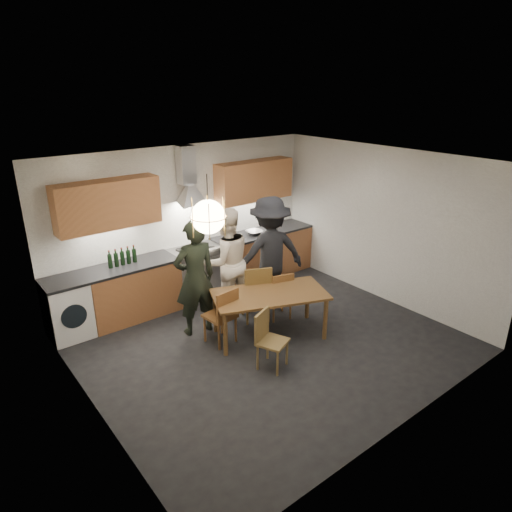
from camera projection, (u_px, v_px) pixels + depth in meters
ground at (268, 341)px, 6.68m from camera, size 5.00×5.00×0.00m
room_shell at (269, 231)px, 6.06m from camera, size 5.02×4.52×2.61m
counter_run at (198, 272)px, 7.96m from camera, size 5.00×0.62×0.90m
range_stove at (197, 273)px, 7.94m from camera, size 0.90×0.60×0.92m
wall_fixtures at (189, 191)px, 7.51m from camera, size 4.30×0.54×1.10m
pendant_lamp at (208, 217)px, 5.27m from camera, size 0.43×0.43×0.70m
dining_table at (270, 298)px, 6.63m from camera, size 1.83×1.36×0.69m
chair_back_left at (223, 313)px, 6.45m from camera, size 0.43×0.43×0.87m
chair_back_mid at (257, 290)px, 7.06m from camera, size 0.56×0.56×0.94m
chair_back_right at (280, 293)px, 7.15m from camera, size 0.44×0.44×0.80m
chair_front at (268, 336)px, 5.96m from camera, size 0.47×0.47×0.79m
person_left at (195, 278)px, 6.64m from camera, size 0.69×0.50×1.76m
person_mid at (226, 262)px, 7.24m from camera, size 0.96×0.81×1.76m
person_right at (270, 253)px, 7.45m from camera, size 1.35×0.99×1.87m
mixing_bowl at (254, 232)px, 8.46m from camera, size 0.31×0.31×0.07m
stock_pot at (273, 225)px, 8.76m from camera, size 0.24×0.24×0.14m
wine_bottles at (122, 256)px, 7.02m from camera, size 0.46×0.07×0.28m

